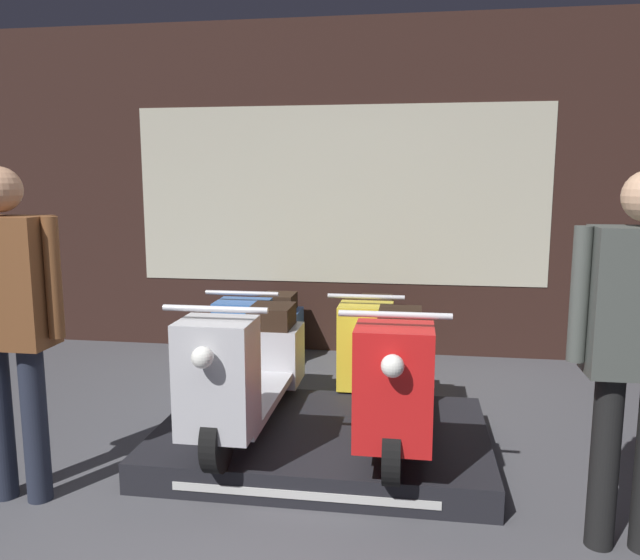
% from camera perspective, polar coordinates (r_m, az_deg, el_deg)
% --- Properties ---
extents(shop_wall_back, '(7.23, 0.09, 3.20)m').
position_cam_1_polar(shop_wall_back, '(6.12, 1.70, 8.19)').
color(shop_wall_back, '#331E19').
rests_on(shop_wall_back, ground_plane).
extents(display_platform, '(2.03, 1.35, 0.18)m').
position_cam_1_polar(display_platform, '(4.03, 0.17, -14.47)').
color(display_platform, black).
rests_on(display_platform, ground_plane).
extents(scooter_display_left, '(0.55, 1.75, 0.89)m').
position_cam_1_polar(scooter_display_left, '(3.95, -6.46, -7.96)').
color(scooter_display_left, black).
rests_on(scooter_display_left, display_platform).
extents(scooter_display_right, '(0.55, 1.75, 0.89)m').
position_cam_1_polar(scooter_display_right, '(3.83, 7.03, -8.56)').
color(scooter_display_right, black).
rests_on(scooter_display_right, display_platform).
extents(scooter_backrow_0, '(0.55, 1.75, 0.89)m').
position_cam_1_polar(scooter_backrow_0, '(5.38, -5.19, -5.30)').
color(scooter_backrow_0, black).
rests_on(scooter_backrow_0, ground_plane).
extents(scooter_backrow_1, '(0.55, 1.75, 0.89)m').
position_cam_1_polar(scooter_backrow_1, '(5.24, 4.71, -5.68)').
color(scooter_backrow_1, black).
rests_on(scooter_backrow_1, ground_plane).
extents(person_left_browsing, '(0.61, 0.25, 1.77)m').
position_cam_1_polar(person_left_browsing, '(3.59, -26.62, -2.17)').
color(person_left_browsing, '#232838').
rests_on(person_left_browsing, ground_plane).
extents(person_right_browsing, '(0.60, 0.24, 1.75)m').
position_cam_1_polar(person_right_browsing, '(3.11, 27.08, -4.21)').
color(person_right_browsing, black).
rests_on(person_right_browsing, ground_plane).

